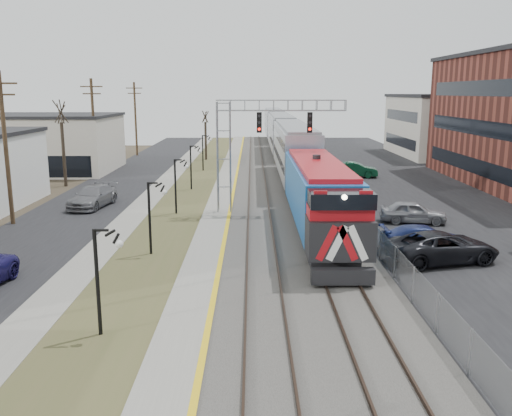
{
  "coord_description": "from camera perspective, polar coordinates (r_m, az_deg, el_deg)",
  "views": [
    {
      "loc": [
        1.5,
        -10.27,
        8.65
      ],
      "look_at": [
        1.71,
        17.95,
        2.6
      ],
      "focal_mm": 38.0,
      "sensor_mm": 36.0,
      "label": 1
    }
  ],
  "objects": [
    {
      "name": "car_street_b",
      "position": [
        43.24,
        -16.81,
        1.12
      ],
      "size": [
        3.09,
        5.81,
        1.6
      ],
      "primitive_type": "imported",
      "rotation": [
        0.0,
        0.0,
        -0.16
      ],
      "color": "slate",
      "rests_on": "ground"
    },
    {
      "name": "ballast_bed",
      "position": [
        46.14,
        2.7,
        1.4
      ],
      "size": [
        8.0,
        120.0,
        0.2
      ],
      "primitive_type": "cube",
      "color": "#595651",
      "rests_on": "ground"
    },
    {
      "name": "grass_median",
      "position": [
        46.41,
        -7.22,
        1.3
      ],
      "size": [
        4.0,
        120.0,
        0.06
      ],
      "primitive_type": "cube",
      "color": "#484B28",
      "rests_on": "ground"
    },
    {
      "name": "platform_edge",
      "position": [
        46.07,
        -2.43,
        1.57
      ],
      "size": [
        0.24,
        120.0,
        0.01
      ],
      "primitive_type": "cube",
      "color": "gold",
      "rests_on": "platform"
    },
    {
      "name": "car_lot_d",
      "position": [
        31.42,
        17.31,
        -3.12
      ],
      "size": [
        4.85,
        2.03,
        1.4
      ],
      "primitive_type": "imported",
      "rotation": [
        0.0,
        0.0,
        1.58
      ],
      "color": "navy",
      "rests_on": "ground"
    },
    {
      "name": "bare_trees",
      "position": [
        51.53,
        -16.43,
        4.97
      ],
      "size": [
        12.3,
        42.3,
        5.95
      ],
      "color": "#382D23",
      "rests_on": "ground"
    },
    {
      "name": "platform",
      "position": [
        46.13,
        -3.52,
        1.42
      ],
      "size": [
        2.0,
        120.0,
        0.24
      ],
      "primitive_type": "cube",
      "color": "gray",
      "rests_on": "ground"
    },
    {
      "name": "sidewalk",
      "position": [
        46.86,
        -10.86,
        1.29
      ],
      "size": [
        2.0,
        120.0,
        0.08
      ],
      "primitive_type": "cube",
      "color": "gray",
      "rests_on": "ground"
    },
    {
      "name": "parking_lot",
      "position": [
        48.31,
        17.06,
        1.27
      ],
      "size": [
        16.0,
        120.0,
        0.04
      ],
      "primitive_type": "cube",
      "color": "black",
      "rests_on": "ground"
    },
    {
      "name": "utility_poles",
      "position": [
        38.9,
        -24.83,
        5.6
      ],
      "size": [
        0.28,
        80.28,
        10.0
      ],
      "color": "#4C3823",
      "rests_on": "ground"
    },
    {
      "name": "signal_gantry",
      "position": [
        38.39,
        -0.84,
        7.52
      ],
      "size": [
        9.0,
        1.07,
        8.15
      ],
      "color": "gray",
      "rests_on": "ground"
    },
    {
      "name": "train",
      "position": [
        67.47,
        3.01,
        7.21
      ],
      "size": [
        3.0,
        85.85,
        5.33
      ],
      "color": "#1456A2",
      "rests_on": "ground"
    },
    {
      "name": "lampposts",
      "position": [
        29.83,
        -11.03,
        -1.01
      ],
      "size": [
        0.14,
        62.14,
        4.0
      ],
      "color": "black",
      "rests_on": "ground"
    },
    {
      "name": "track_near",
      "position": [
        46.04,
        0.21,
        1.62
      ],
      "size": [
        1.58,
        120.0,
        0.15
      ],
      "color": "#2D2119",
      "rests_on": "ballast_bed"
    },
    {
      "name": "fence",
      "position": [
        46.43,
        7.89,
        2.25
      ],
      "size": [
        0.04,
        120.0,
        1.6
      ],
      "primitive_type": "cube",
      "color": "gray",
      "rests_on": "ground"
    },
    {
      "name": "car_lot_c",
      "position": [
        29.6,
        19.05,
        -3.97
      ],
      "size": [
        6.19,
        3.88,
        1.6
      ],
      "primitive_type": "imported",
      "rotation": [
        0.0,
        0.0,
        1.8
      ],
      "color": "black",
      "rests_on": "ground"
    },
    {
      "name": "street_west",
      "position": [
        47.89,
        -16.17,
        1.23
      ],
      "size": [
        7.0,
        120.0,
        0.04
      ],
      "primitive_type": "cube",
      "color": "black",
      "rests_on": "ground"
    },
    {
      "name": "car_lot_e",
      "position": [
        37.83,
        16.22,
        -0.46
      ],
      "size": [
        4.57,
        2.42,
        1.48
      ],
      "primitive_type": "imported",
      "rotation": [
        0.0,
        0.0,
        1.41
      ],
      "color": "gray",
      "rests_on": "ground"
    },
    {
      "name": "track_far",
      "position": [
        46.21,
        4.56,
        1.62
      ],
      "size": [
        1.58,
        120.0,
        0.15
      ],
      "color": "#2D2119",
      "rests_on": "ballast_bed"
    },
    {
      "name": "car_lot_f",
      "position": [
        56.99,
        10.34,
        3.95
      ],
      "size": [
        4.86,
        2.26,
        1.54
      ],
      "primitive_type": "imported",
      "rotation": [
        0.0,
        0.0,
        1.43
      ],
      "color": "#0B3A22",
      "rests_on": "ground"
    }
  ]
}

